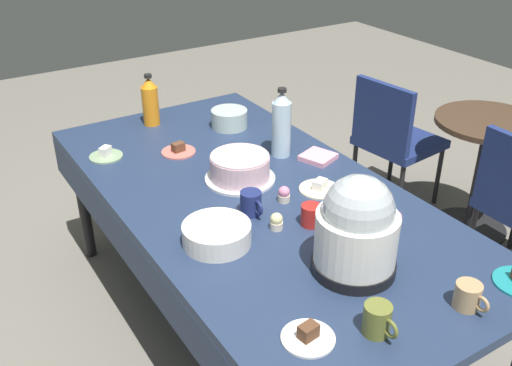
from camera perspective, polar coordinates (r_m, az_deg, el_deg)
The scene contains 22 objects.
ground at distance 2.90m, azimuth 0.00°, elevation -14.01°, with size 9.00×9.00×0.00m, color slate.
potluck_table at distance 2.48m, azimuth 0.00°, elevation -2.26°, with size 2.20×1.10×0.75m.
frosted_layer_cake at distance 2.53m, azimuth -1.58°, elevation 1.45°, with size 0.31×0.31×0.12m.
slow_cooker at distance 1.95m, azimuth 9.83°, elevation -4.43°, with size 0.29×0.29×0.36m.
glass_salad_bowl at distance 3.07m, azimuth -2.61°, elevation 6.28°, with size 0.19×0.19×0.09m, color #B2C6BC.
ceramic_snack_bowl at distance 2.13m, azimuth -3.84°, elevation -4.99°, with size 0.25×0.25×0.08m, color silver.
dessert_plate_cream at distance 2.49m, azimuth 6.22°, elevation -0.46°, with size 0.18×0.18×0.05m.
dessert_plate_white at distance 1.76m, azimuth 5.09°, elevation -14.60°, with size 0.16×0.16×0.05m.
dessert_plate_coral at distance 2.82m, azimuth -7.56°, elevation 3.17°, with size 0.16×0.16×0.05m.
dessert_plate_sage at distance 2.84m, azimuth -14.40°, elevation 2.68°, with size 0.16×0.16×0.05m.
cupcake_vanilla at distance 2.21m, azimuth 2.00°, elevation -3.77°, with size 0.05×0.05×0.07m.
cupcake_rose at distance 2.28m, azimuth 13.42°, elevation -3.50°, with size 0.05×0.05×0.07m.
cupcake_berry at distance 2.38m, azimuth 2.74°, elevation -1.11°, with size 0.05×0.05×0.07m.
soda_bottle_orange_juice at distance 3.12m, azimuth -10.26°, elevation 7.80°, with size 0.09×0.09×0.27m.
soda_bottle_water at distance 2.72m, azimuth 2.48°, elevation 5.69°, with size 0.09×0.09×0.33m.
coffee_mug_tan at distance 1.95m, azimuth 19.95°, elevation -10.30°, with size 0.12×0.08×0.09m.
coffee_mug_navy at distance 2.29m, azimuth -0.47°, elevation -1.97°, with size 0.13×0.08×0.10m.
coffee_mug_red at distance 2.23m, azimuth 5.43°, elevation -3.16°, with size 0.12×0.08×0.08m.
coffee_mug_olive at distance 1.78m, azimuth 11.76°, elevation -12.91°, with size 0.13×0.08×0.10m.
paper_napkin_stack at distance 2.75m, azimuth 6.06°, elevation 2.53°, with size 0.14×0.14×0.02m, color pink.
maroon_chair_left at distance 3.71m, azimuth 13.21°, elevation 4.53°, with size 0.49×0.49×0.85m.
round_cafe_table at distance 3.59m, azimuth 21.23°, elevation 2.51°, with size 0.60×0.60×0.72m.
Camera 1 is at (1.80, -1.14, 1.97)m, focal length 41.11 mm.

